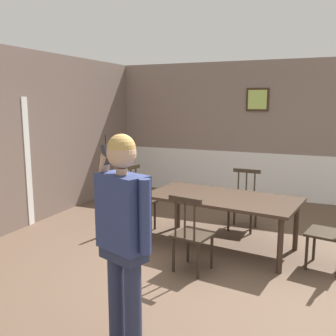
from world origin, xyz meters
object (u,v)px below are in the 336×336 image
at_px(dining_table, 222,201).
at_px(chair_by_doorway, 191,234).
at_px(person_figure, 124,227).
at_px(chair_at_table_head, 138,200).
at_px(chair_near_window, 331,231).
at_px(chair_opposite_corner, 243,200).

height_order(dining_table, chair_by_doorway, chair_by_doorway).
distance_m(chair_by_doorway, person_figure, 1.66).
bearing_deg(chair_by_doorway, chair_at_table_head, 150.36).
xyz_separation_m(chair_near_window, chair_opposite_corner, (-1.29, 1.09, -0.01)).
relative_size(chair_by_doorway, person_figure, 0.54).
bearing_deg(chair_near_window, chair_opposite_corner, 61.38).
relative_size(dining_table, chair_by_doorway, 2.28).
bearing_deg(chair_by_doorway, dining_table, 93.02).
bearing_deg(dining_table, chair_near_window, -7.67).
bearing_deg(dining_table, person_figure, -93.32).
relative_size(chair_near_window, chair_by_doorway, 1.07).
bearing_deg(person_figure, chair_at_table_head, -44.70).
bearing_deg(chair_opposite_corner, chair_by_doorway, 84.17).
relative_size(chair_near_window, chair_at_table_head, 1.00).
distance_m(dining_table, person_figure, 2.49).
relative_size(chair_at_table_head, chair_opposite_corner, 1.08).
bearing_deg(chair_near_window, dining_table, 93.92).
relative_size(chair_opposite_corner, person_figure, 0.53).
bearing_deg(chair_opposite_corner, dining_table, 84.36).
distance_m(chair_opposite_corner, person_figure, 3.42).
bearing_deg(chair_at_table_head, dining_table, 94.12).
xyz_separation_m(chair_near_window, person_figure, (-1.55, -2.27, 0.56)).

